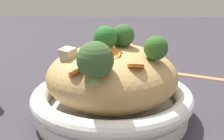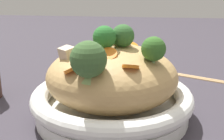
# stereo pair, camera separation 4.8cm
# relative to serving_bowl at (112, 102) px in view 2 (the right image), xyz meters

# --- Properties ---
(ground_plane) EXTENTS (3.00, 3.00, 0.00)m
(ground_plane) POSITION_rel_serving_bowl_xyz_m (0.00, 0.00, -0.03)
(ground_plane) COLOR #353038
(serving_bowl) EXTENTS (0.28, 0.28, 0.05)m
(serving_bowl) POSITION_rel_serving_bowl_xyz_m (0.00, 0.00, 0.00)
(serving_bowl) COLOR white
(serving_bowl) RESTS_ON ground_plane
(noodle_heap) EXTENTS (0.22, 0.22, 0.11)m
(noodle_heap) POSITION_rel_serving_bowl_xyz_m (-0.00, 0.00, 0.05)
(noodle_heap) COLOR tan
(noodle_heap) RESTS_ON serving_bowl
(broccoli_florets) EXTENTS (0.15, 0.15, 0.07)m
(broccoli_florets) POSITION_rel_serving_bowl_xyz_m (0.00, -0.05, 0.11)
(broccoli_florets) COLOR #A4C476
(broccoli_florets) RESTS_ON serving_bowl
(carrot_coins) EXTENTS (0.11, 0.19, 0.03)m
(carrot_coins) POSITION_rel_serving_bowl_xyz_m (0.00, -0.02, 0.09)
(carrot_coins) COLOR orange
(carrot_coins) RESTS_ON serving_bowl
(zucchini_slices) EXTENTS (0.06, 0.16, 0.04)m
(zucchini_slices) POSITION_rel_serving_bowl_xyz_m (-0.01, 0.01, 0.10)
(zucchini_slices) COLOR beige
(zucchini_slices) RESTS_ON serving_bowl
(chicken_chunks) EXTENTS (0.12, 0.09, 0.03)m
(chicken_chunks) POSITION_rel_serving_bowl_xyz_m (-0.03, -0.01, 0.10)
(chicken_chunks) COLOR #CDB08E
(chicken_chunks) RESTS_ON serving_bowl
(chopsticks_pair) EXTENTS (0.20, 0.11, 0.01)m
(chopsticks_pair) POSITION_rel_serving_bowl_xyz_m (0.21, 0.22, -0.02)
(chopsticks_pair) COLOR tan
(chopsticks_pair) RESTS_ON ground_plane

